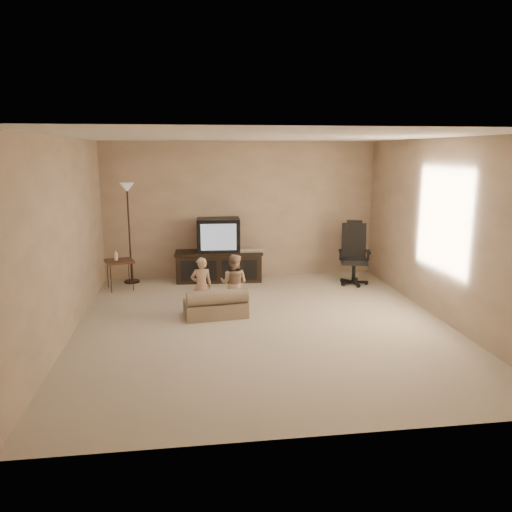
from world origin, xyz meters
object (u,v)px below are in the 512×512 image
at_px(toddler_right, 234,283).
at_px(side_table, 119,261).
at_px(toddler_left, 201,286).
at_px(office_chair, 354,261).
at_px(tv_stand, 219,255).
at_px(floor_lamp, 128,211).
at_px(child_sofa, 216,305).

bearing_deg(toddler_right, side_table, -16.73).
bearing_deg(toddler_right, toddler_left, 30.46).
bearing_deg(office_chair, tv_stand, -179.38).
bearing_deg(office_chair, floor_lamp, -174.96).
distance_m(side_table, toddler_left, 2.06).
distance_m(side_table, child_sofa, 2.32).
height_order(office_chair, side_table, office_chair).
height_order(tv_stand, toddler_right, tv_stand).
xyz_separation_m(office_chair, floor_lamp, (-3.93, 0.62, 0.90)).
relative_size(side_table, toddler_left, 0.80).
bearing_deg(floor_lamp, office_chair, -8.90).
bearing_deg(office_chair, toddler_right, -135.86).
bearing_deg(floor_lamp, toddler_left, -58.99).
relative_size(office_chair, toddler_right, 1.30).
bearing_deg(tv_stand, toddler_right, -84.16).
relative_size(side_table, child_sofa, 0.73).
xyz_separation_m(tv_stand, floor_lamp, (-1.58, 0.06, 0.82)).
xyz_separation_m(side_table, floor_lamp, (0.15, 0.43, 0.81)).
bearing_deg(tv_stand, floor_lamp, -179.14).
bearing_deg(toddler_left, side_table, -54.30).
relative_size(tv_stand, toddler_left, 1.91).
bearing_deg(floor_lamp, tv_stand, -2.12).
xyz_separation_m(side_table, toddler_right, (1.82, -1.50, -0.05)).
height_order(child_sofa, toddler_left, toddler_left).
bearing_deg(toddler_left, floor_lamp, -64.02).
relative_size(office_chair, child_sofa, 1.21).
distance_m(tv_stand, office_chair, 2.42).
height_order(office_chair, floor_lamp, floor_lamp).
bearing_deg(child_sofa, side_table, 125.06).
bearing_deg(tv_stand, office_chair, -10.34).
bearing_deg(child_sofa, floor_lamp, 116.11).
height_order(office_chair, toddler_left, office_chair).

